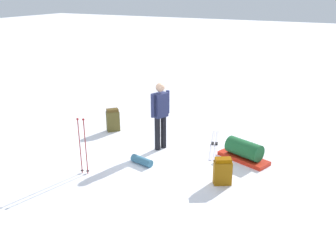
{
  "coord_description": "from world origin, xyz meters",
  "views": [
    {
      "loc": [
        -3.79,
        7.38,
        3.81
      ],
      "look_at": [
        0.0,
        0.0,
        0.7
      ],
      "focal_mm": 39.44,
      "sensor_mm": 36.0,
      "label": 1
    }
  ],
  "objects_px": {
    "skier_standing": "(160,113)",
    "gear_sled": "(244,151)",
    "backpack_bright": "(113,120)",
    "ski_pair_near": "(215,144)",
    "backpack_large_dark": "(223,171)",
    "sleeping_mat_rolled": "(142,161)",
    "ski_poles_planted_near": "(83,143)"
  },
  "relations": [
    {
      "from": "backpack_large_dark",
      "to": "gear_sled",
      "type": "distance_m",
      "value": 1.31
    },
    {
      "from": "ski_pair_near",
      "to": "sleeping_mat_rolled",
      "type": "distance_m",
      "value": 2.14
    },
    {
      "from": "ski_poles_planted_near",
      "to": "sleeping_mat_rolled",
      "type": "bearing_deg",
      "value": -133.22
    },
    {
      "from": "ski_poles_planted_near",
      "to": "gear_sled",
      "type": "distance_m",
      "value": 3.7
    },
    {
      "from": "sleeping_mat_rolled",
      "to": "backpack_large_dark",
      "type": "bearing_deg",
      "value": 179.63
    },
    {
      "from": "backpack_large_dark",
      "to": "ski_poles_planted_near",
      "type": "distance_m",
      "value": 3.01
    },
    {
      "from": "backpack_bright",
      "to": "ski_pair_near",
      "type": "bearing_deg",
      "value": -172.85
    },
    {
      "from": "sleeping_mat_rolled",
      "to": "backpack_bright",
      "type": "bearing_deg",
      "value": -38.87
    },
    {
      "from": "backpack_bright",
      "to": "backpack_large_dark",
      "type": "bearing_deg",
      "value": 158.53
    },
    {
      "from": "ski_pair_near",
      "to": "gear_sled",
      "type": "relative_size",
      "value": 1.47
    },
    {
      "from": "backpack_large_dark",
      "to": "ski_pair_near",
      "type": "bearing_deg",
      "value": -65.27
    },
    {
      "from": "backpack_large_dark",
      "to": "sleeping_mat_rolled",
      "type": "xyz_separation_m",
      "value": [
        1.95,
        -0.01,
        -0.19
      ]
    },
    {
      "from": "backpack_large_dark",
      "to": "skier_standing",
      "type": "bearing_deg",
      "value": -26.8
    },
    {
      "from": "ski_pair_near",
      "to": "backpack_large_dark",
      "type": "xyz_separation_m",
      "value": [
        -0.85,
        1.85,
        0.27
      ]
    },
    {
      "from": "skier_standing",
      "to": "gear_sled",
      "type": "height_order",
      "value": "skier_standing"
    },
    {
      "from": "ski_pair_near",
      "to": "ski_poles_planted_near",
      "type": "xyz_separation_m",
      "value": [
        1.98,
        2.78,
        0.7
      ]
    },
    {
      "from": "skier_standing",
      "to": "ski_poles_planted_near",
      "type": "distance_m",
      "value": 2.12
    },
    {
      "from": "skier_standing",
      "to": "backpack_large_dark",
      "type": "relative_size",
      "value": 2.92
    },
    {
      "from": "ski_poles_planted_near",
      "to": "sleeping_mat_rolled",
      "type": "height_order",
      "value": "ski_poles_planted_near"
    },
    {
      "from": "gear_sled",
      "to": "backpack_large_dark",
      "type": "bearing_deg",
      "value": 86.88
    },
    {
      "from": "backpack_bright",
      "to": "sleeping_mat_rolled",
      "type": "bearing_deg",
      "value": 141.13
    },
    {
      "from": "ski_pair_near",
      "to": "skier_standing",
      "type": "bearing_deg",
      "value": 36.6
    },
    {
      "from": "backpack_large_dark",
      "to": "ski_poles_planted_near",
      "type": "bearing_deg",
      "value": 18.19
    },
    {
      "from": "skier_standing",
      "to": "gear_sled",
      "type": "distance_m",
      "value": 2.21
    },
    {
      "from": "skier_standing",
      "to": "gear_sled",
      "type": "bearing_deg",
      "value": -171.55
    },
    {
      "from": "sleeping_mat_rolled",
      "to": "ski_pair_near",
      "type": "bearing_deg",
      "value": -120.81
    },
    {
      "from": "skier_standing",
      "to": "backpack_large_dark",
      "type": "bearing_deg",
      "value": 153.2
    },
    {
      "from": "ski_poles_planted_near",
      "to": "gear_sled",
      "type": "bearing_deg",
      "value": -142.34
    },
    {
      "from": "backpack_large_dark",
      "to": "gear_sled",
      "type": "height_order",
      "value": "backpack_large_dark"
    },
    {
      "from": "gear_sled",
      "to": "ski_pair_near",
      "type": "bearing_deg",
      "value": -30.24
    },
    {
      "from": "sleeping_mat_rolled",
      "to": "skier_standing",
      "type": "bearing_deg",
      "value": -87.59
    },
    {
      "from": "backpack_bright",
      "to": "gear_sled",
      "type": "relative_size",
      "value": 0.5
    }
  ]
}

